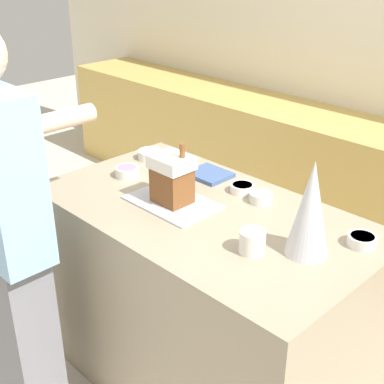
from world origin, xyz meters
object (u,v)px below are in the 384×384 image
Objects in this scene: baking_tray at (172,202)px; person at (6,239)px; candy_bowl_near_tray_left at (362,240)px; candy_bowl_beside_tree at (127,171)px; decorative_tree at (310,209)px; candy_bowl_front_corner at (150,154)px; candy_bowl_center_rear at (242,188)px; cookbook at (209,174)px; gingerbread_house at (172,178)px; mug at (252,242)px; candy_bowl_behind_tray at (261,197)px.

baking_tray is 0.70m from person.
candy_bowl_beside_tree is at bearing -168.56° from candy_bowl_near_tray_left.
candy_bowl_front_corner is at bearing 170.03° from decorative_tree.
candy_bowl_near_tray_left is (1.13, 0.23, -0.00)m from candy_bowl_beside_tree.
candy_bowl_near_tray_left is 1.39m from person.
candy_bowl_center_rear is at bearing 155.63° from decorative_tree.
cookbook is (-0.09, 0.32, 0.01)m from baking_tray.
gingerbread_house is 0.35m from candy_bowl_center_rear.
mug is at bearing -33.42° from cookbook.
person reaches higher than baking_tray.
decorative_tree is at bearing 43.73° from mug.
person is at bearing -121.80° from candy_bowl_behind_tray.
candy_bowl_center_rear is 1.13× the size of mug.
candy_bowl_center_rear is at bearing 176.75° from candy_bowl_near_tray_left.
candy_bowl_behind_tray is at bearing 46.99° from baking_tray.
decorative_tree is 0.46m from candy_bowl_behind_tray.
baking_tray is 0.12m from gingerbread_house.
baking_tray is 0.67m from decorative_tree.
candy_bowl_near_tray_left is (0.62, -0.04, 0.00)m from candy_bowl_center_rear.
gingerbread_house is 2.68× the size of candy_bowl_behind_tray.
person is at bearing -84.76° from candy_bowl_beside_tree.
candy_bowl_behind_tray is at bearing -8.86° from candy_bowl_center_rear.
candy_bowl_beside_tree is at bearing 173.81° from gingerbread_house.
gingerbread_house is at bearing -74.86° from cookbook.
cookbook is (-0.09, 0.32, -0.11)m from gingerbread_house.
candy_bowl_front_corner is (-0.46, 0.27, 0.02)m from baking_tray.
candy_bowl_front_corner is at bearing 112.95° from candy_bowl_beside_tree.
candy_bowl_near_tray_left is at bearing -3.25° from candy_bowl_center_rear.
gingerbread_house reaches higher than cookbook.
decorative_tree is 3.33× the size of candy_bowl_near_tray_left.
baking_tray is 3.42× the size of candy_bowl_beside_tree.
candy_bowl_behind_tray is at bearing 151.08° from decorative_tree.
baking_tray is 0.23× the size of person.
mug is (0.50, -0.06, -0.08)m from gingerbread_house.
gingerbread_house reaches higher than candy_bowl_beside_tree.
decorative_tree reaches higher than gingerbread_house.
decorative_tree is at bearing -18.96° from cookbook.
candy_bowl_behind_tray is 0.06× the size of person.
candy_bowl_front_corner is at bearing -176.55° from candy_bowl_center_rear.
cookbook is at bearing 105.14° from gingerbread_house.
candy_bowl_front_corner is 1.14× the size of candy_bowl_center_rear.
candy_bowl_behind_tray is (0.26, 0.28, 0.02)m from baking_tray.
mug is 0.99m from person.
cookbook is (-0.35, 0.04, -0.01)m from candy_bowl_behind_tray.
candy_bowl_front_corner is 1.15× the size of candy_bowl_near_tray_left.
gingerbread_house is at bearing -114.25° from candy_bowl_center_rear.
gingerbread_house is 0.65m from decorative_tree.
candy_bowl_beside_tree reaches higher than cookbook.
decorative_tree is 1.02m from candy_bowl_beside_tree.
decorative_tree reaches higher than candy_bowl_front_corner.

